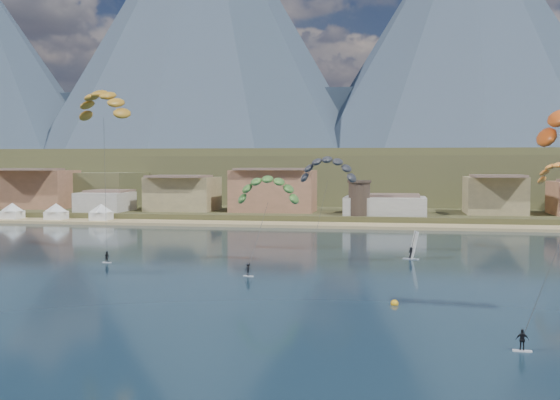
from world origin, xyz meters
name	(u,v)px	position (x,y,z in m)	size (l,w,h in m)	color
ground	(208,351)	(0.00, 0.00, 0.00)	(2400.00, 2400.00, 0.00)	black
beach	(335,225)	(0.00, 106.00, 0.25)	(2200.00, 12.00, 0.90)	tan
land	(382,181)	(0.00, 560.00, 0.00)	(2200.00, 900.00, 4.00)	#4D492A
foothills	(419,178)	(22.39, 232.47, 9.08)	(940.00, 210.00, 18.00)	brown
mountain_ridge	(377,58)	(-14.60, 823.65, 150.31)	(2060.00, 480.00, 400.00)	#2F3D4F
town	(191,189)	(-40.00, 122.00, 8.00)	(400.00, 24.00, 12.00)	beige
watchtower	(359,198)	(5.00, 114.00, 6.37)	(5.82, 5.82, 8.60)	#47382D
beach_tents	(33,207)	(-76.25, 106.00, 3.71)	(43.40, 6.40, 5.00)	white
kitesurfer_yellow	(103,101)	(-32.00, 51.57, 24.47)	(11.40, 13.59, 27.31)	silver
kitesurfer_green	(268,186)	(-4.13, 45.32, 11.29)	(9.45, 13.60, 15.44)	silver
distant_kite_dark	(328,165)	(3.20, 58.04, 14.28)	(9.73, 6.24, 17.49)	#262626
distant_kite_orange	(560,170)	(40.33, 66.70, 13.52)	(7.90, 8.16, 16.49)	#262626
windsurfer	(412,250)	(16.49, 54.05, 1.35)	(2.56, 2.75, 4.26)	silver
buoy	(395,303)	(14.09, 19.75, 0.14)	(0.80, 0.80, 0.80)	gold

